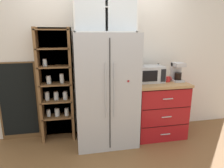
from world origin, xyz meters
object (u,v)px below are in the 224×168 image
Objects in this scene: chalkboard_menu at (19,101)px; refrigerator at (106,90)px; bottle_clear at (158,73)px; microwave at (149,74)px; coffee_maker at (177,72)px; mug_red at (168,79)px.

refrigerator is at bearing -13.62° from chalkboard_menu.
chalkboard_menu reaches higher than bottle_clear.
microwave is 0.17m from bottle_clear.
chalkboard_menu is at bearing 173.76° from coffee_maker.
coffee_maker is at bearing -15.33° from bottle_clear.
bottle_clear reaches higher than microwave.
coffee_maker is at bearing 2.26° from refrigerator.
coffee_maker is 0.32m from bottle_clear.
refrigerator is 5.51× the size of coffee_maker.
bottle_clear is (0.17, 0.04, -0.00)m from microwave.
chalkboard_menu is at bearing 172.88° from mug_red.
mug_red is 0.09× the size of chalkboard_menu.
mug_red is 2.43m from chalkboard_menu.
chalkboard_menu is at bearing 173.51° from microwave.
chalkboard_menu is (-2.09, 0.24, -0.41)m from microwave.
refrigerator is at bearing -177.74° from coffee_maker.
chalkboard_menu is (-2.39, 0.30, -0.33)m from mug_red.
microwave is (0.74, 0.09, 0.20)m from refrigerator.
mug_red is 0.41× the size of bottle_clear.
coffee_maker reaches higher than microwave.
coffee_maker reaches higher than bottle_clear.
coffee_maker is 2.62× the size of mug_red.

